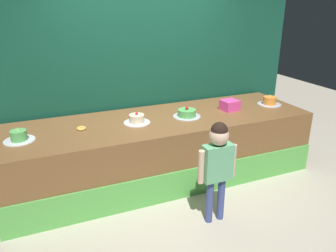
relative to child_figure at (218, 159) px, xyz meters
The scene contains 10 objects.
ground_plane 0.92m from the child_figure, 108.30° to the left, with size 12.00×12.00×0.00m, color #BCB29E.
stage_platform 1.17m from the child_figure, 98.94° to the left, with size 3.94×1.19×0.83m.
curtain_backdrop 1.92m from the child_figure, 95.53° to the left, with size 4.71×0.08×2.80m, color #144C38.
child_figure is the anchor object (origin of this frame).
pink_box 1.38m from the child_figure, 52.61° to the left, with size 0.22×0.20×0.14m, color #F346A3.
donut 1.63m from the child_figure, 136.40° to the left, with size 0.11×0.11×0.03m, color #F2BF4C.
cake_far_left 2.13m from the child_figure, 150.55° to the left, with size 0.33×0.33×0.16m.
cake_center_left 1.21m from the child_figure, 115.11° to the left, with size 0.33×0.33×0.14m.
cake_center_right 1.08m from the child_figure, 81.34° to the left, with size 0.36×0.36×0.14m.
cake_far_right 1.85m from the child_figure, 35.53° to the left, with size 0.34×0.34×0.16m.
Camera 1 is at (-1.47, -3.12, 2.25)m, focal length 35.39 mm.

